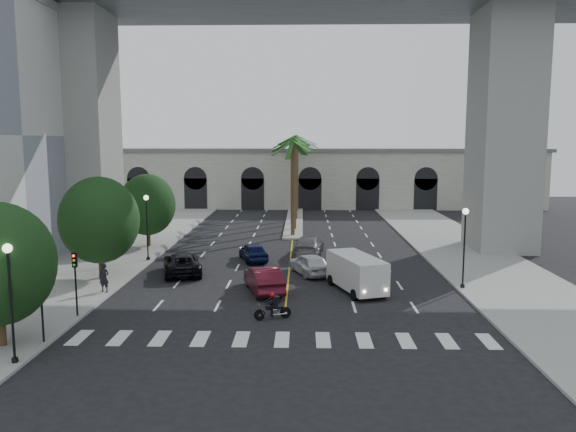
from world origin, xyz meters
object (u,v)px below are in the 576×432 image
object	(u,v)px
car_c	(182,263)
car_d	(309,246)
lamp_post_left_near	(10,293)
car_b	(264,279)
lamp_post_left_far	(147,222)
car_e	(253,252)
motorcycle_rider	(274,307)
traffic_signal_near	(41,293)
car_a	(310,264)
lamp_post_right	(464,241)
traffic_signal_far	(75,273)
pedestrian_b	(19,274)
pedestrian_a	(104,278)
cargo_van	(357,272)

from	to	relation	value
car_c	car_d	world-z (taller)	car_d
lamp_post_left_near	car_b	bearing A→B (deg)	50.92
lamp_post_left_far	car_e	xyz separation A→B (m)	(8.43, 0.53, -2.47)
motorcycle_rider	car_c	bearing A→B (deg)	106.63
motorcycle_rider	car_d	bearing A→B (deg)	64.71
traffic_signal_near	car_a	size ratio (longest dim) A/B	0.80
car_c	car_d	bearing A→B (deg)	-157.63
car_e	lamp_post_right	bearing A→B (deg)	132.36
car_b	car_c	size ratio (longest dim) A/B	0.91
motorcycle_rider	car_e	xyz separation A→B (m)	(-2.40, 14.87, 0.07)
car_a	car_b	size ratio (longest dim) A/B	0.90
traffic_signal_far	car_d	size ratio (longest dim) A/B	0.65
pedestrian_b	car_c	bearing A→B (deg)	37.17
traffic_signal_far	pedestrian_a	xyz separation A→B (m)	(-0.20, 4.83, -1.44)
motorcycle_rider	car_e	size ratio (longest dim) A/B	0.45
car_c	pedestrian_a	distance (m)	6.72
lamp_post_left_far	pedestrian_b	world-z (taller)	lamp_post_left_far
lamp_post_left_near	car_c	world-z (taller)	lamp_post_left_near
car_e	pedestrian_b	xyz separation A→B (m)	(-14.48, -9.12, 0.27)
car_a	car_d	distance (m)	6.89
traffic_signal_far	pedestrian_a	bearing A→B (deg)	92.37
lamp_post_left_far	cargo_van	distance (m)	18.14
traffic_signal_far	car_d	xyz separation A→B (m)	(12.80, 17.40, -1.70)
motorcycle_rider	pedestrian_b	bearing A→B (deg)	142.72
pedestrian_a	car_a	bearing A→B (deg)	37.40
car_b	car_e	size ratio (longest dim) A/B	1.15
car_e	pedestrian_a	bearing A→B (deg)	33.11
motorcycle_rider	pedestrian_b	xyz separation A→B (m)	(-16.89, 5.76, 0.34)
pedestrian_b	traffic_signal_far	bearing A→B (deg)	-31.61
car_a	motorcycle_rider	bearing A→B (deg)	56.66
traffic_signal_far	car_b	size ratio (longest dim) A/B	0.72
lamp_post_left_far	motorcycle_rider	world-z (taller)	lamp_post_left_far
traffic_signal_near	lamp_post_right	bearing A→B (deg)	24.82
car_a	car_d	xyz separation A→B (m)	(0.00, 6.89, 0.04)
traffic_signal_far	traffic_signal_near	bearing A→B (deg)	-90.00
motorcycle_rider	car_b	xyz separation A→B (m)	(-0.93, 5.54, 0.16)
pedestrian_b	cargo_van	bearing A→B (deg)	12.18
car_e	traffic_signal_near	bearing A→B (deg)	49.39
lamp_post_left_near	motorcycle_rider	bearing A→B (deg)	31.55
car_d	pedestrian_a	xyz separation A→B (m)	(-13.00, -12.56, 0.26)
lamp_post_left_near	lamp_post_right	size ratio (longest dim) A/B	1.00
car_d	car_a	bearing A→B (deg)	96.84
lamp_post_left_near	lamp_post_left_far	world-z (taller)	same
motorcycle_rider	car_e	world-z (taller)	car_e
traffic_signal_near	car_b	distance (m)	13.89
car_b	car_d	size ratio (longest dim) A/B	0.90
traffic_signal_near	motorcycle_rider	xyz separation A→B (m)	(10.73, 4.15, -1.84)
traffic_signal_far	motorcycle_rider	size ratio (longest dim) A/B	1.83
lamp_post_right	pedestrian_a	xyz separation A→B (m)	(-22.90, -1.67, -2.15)
car_a	car_e	distance (m)	6.36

